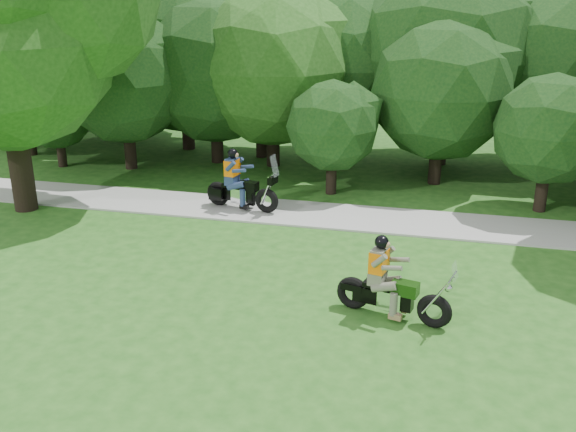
# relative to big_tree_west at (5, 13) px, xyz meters

# --- Properties ---
(ground) EXTENTS (100.00, 100.00, 0.00)m
(ground) POSITION_rel_big_tree_west_xyz_m (10.54, -6.85, -5.76)
(ground) COLOR #225819
(ground) RESTS_ON ground
(walkway) EXTENTS (60.00, 2.20, 0.06)m
(walkway) POSITION_rel_big_tree_west_xyz_m (10.54, 1.15, -5.73)
(walkway) COLOR #AAAAA5
(walkway) RESTS_ON ground
(tree_line) EXTENTS (40.02, 11.68, 7.51)m
(tree_line) POSITION_rel_big_tree_west_xyz_m (9.77, 7.71, -2.14)
(tree_line) COLOR black
(tree_line) RESTS_ON ground
(big_tree_west) EXTENTS (8.64, 6.56, 9.96)m
(big_tree_west) POSITION_rel_big_tree_west_xyz_m (0.00, 0.00, 0.00)
(big_tree_west) COLOR black
(big_tree_west) RESTS_ON ground
(chopper_motorcycle) EXTENTS (2.44, 1.01, 1.77)m
(chopper_motorcycle) POSITION_rel_big_tree_west_xyz_m (11.41, -4.59, -5.10)
(chopper_motorcycle) COLOR black
(chopper_motorcycle) RESTS_ON ground
(touring_motorcycle) EXTENTS (2.42, 1.04, 1.85)m
(touring_motorcycle) POSITION_rel_big_tree_west_xyz_m (6.38, 1.10, -5.02)
(touring_motorcycle) COLOR black
(touring_motorcycle) RESTS_ON walkway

